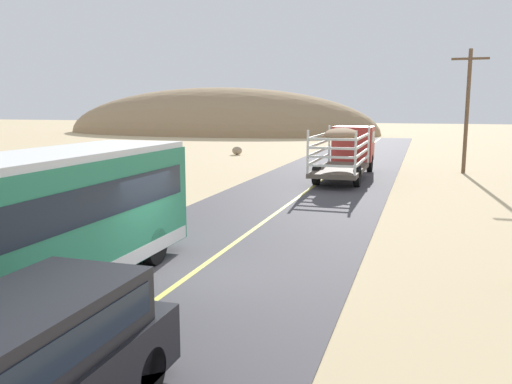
# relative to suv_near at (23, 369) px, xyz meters

# --- Properties ---
(ground_plane) EXTENTS (240.00, 240.00, 0.00)m
(ground_plane) POSITION_rel_suv_near_xyz_m (-0.94, 6.90, -1.09)
(ground_plane) COLOR #CCB284
(road_surface) EXTENTS (8.00, 120.00, 0.02)m
(road_surface) POSITION_rel_suv_near_xyz_m (-0.94, 6.90, -1.08)
(road_surface) COLOR #423F44
(road_surface) RESTS_ON ground
(road_centre_line) EXTENTS (0.16, 117.60, 0.00)m
(road_centre_line) POSITION_rel_suv_near_xyz_m (-0.94, 6.90, -1.06)
(road_centre_line) COLOR #D8CC4C
(road_centre_line) RESTS_ON road_surface
(suv_near) EXTENTS (1.90, 4.62, 1.93)m
(suv_near) POSITION_rel_suv_near_xyz_m (0.00, 0.00, 0.00)
(suv_near) COLOR black
(suv_near) RESTS_ON road_surface
(livestock_truck) EXTENTS (2.53, 9.70, 3.02)m
(livestock_truck) POSITION_rel_suv_near_xyz_m (0.18, 27.55, 0.70)
(livestock_truck) COLOR #B2332D
(livestock_truck) RESTS_ON road_surface
(bus) EXTENTS (2.54, 10.00, 3.21)m
(bus) POSITION_rel_suv_near_xyz_m (-3.36, 4.18, 0.66)
(bus) COLOR #2D8C66
(bus) RESTS_ON road_surface
(power_pole_mid) EXTENTS (2.20, 0.24, 7.69)m
(power_pole_mid) POSITION_rel_suv_near_xyz_m (7.01, 30.82, 3.04)
(power_pole_mid) COLOR brown
(power_pole_mid) RESTS_ON ground
(boulder_near_shoulder) EXTENTS (0.89, 0.74, 0.71)m
(boulder_near_shoulder) POSITION_rel_suv_near_xyz_m (-10.97, 38.50, -0.73)
(boulder_near_shoulder) COLOR gray
(boulder_near_shoulder) RESTS_ON ground
(distant_hill) EXTENTS (49.62, 21.42, 13.89)m
(distant_hill) POSITION_rel_suv_near_xyz_m (-25.96, 70.93, -1.09)
(distant_hill) COLOR #997C5A
(distant_hill) RESTS_ON ground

